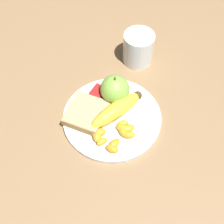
# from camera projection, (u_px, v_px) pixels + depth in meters

# --- Properties ---
(ground_plane) EXTENTS (3.00, 3.00, 0.00)m
(ground_plane) POSITION_uv_depth(u_px,v_px,m) (112.00, 119.00, 0.77)
(ground_plane) COLOR olive
(plate) EXTENTS (0.24, 0.24, 0.01)m
(plate) POSITION_uv_depth(u_px,v_px,m) (112.00, 117.00, 0.77)
(plate) COLOR silver
(plate) RESTS_ON ground_plane
(juice_glass) EXTENTS (0.08, 0.08, 0.09)m
(juice_glass) POSITION_uv_depth(u_px,v_px,m) (138.00, 49.00, 0.85)
(juice_glass) COLOR silver
(juice_glass) RESTS_ON ground_plane
(apple) EXTENTS (0.07, 0.07, 0.08)m
(apple) POSITION_uv_depth(u_px,v_px,m) (115.00, 89.00, 0.77)
(apple) COLOR #84BC47
(apple) RESTS_ON plate
(banana) EXTENTS (0.15, 0.09, 0.04)m
(banana) POSITION_uv_depth(u_px,v_px,m) (117.00, 109.00, 0.75)
(banana) COLOR yellow
(banana) RESTS_ON plate
(bread_slice) EXTENTS (0.11, 0.11, 0.02)m
(bread_slice) POSITION_uv_depth(u_px,v_px,m) (87.00, 113.00, 0.76)
(bread_slice) COLOR olive
(bread_slice) RESTS_ON plate
(fork) EXTENTS (0.05, 0.17, 0.00)m
(fork) POSITION_uv_depth(u_px,v_px,m) (118.00, 114.00, 0.77)
(fork) COLOR silver
(fork) RESTS_ON plate
(jam_packet) EXTENTS (0.04, 0.03, 0.02)m
(jam_packet) POSITION_uv_depth(u_px,v_px,m) (98.00, 93.00, 0.79)
(jam_packet) COLOR white
(jam_packet) RESTS_ON plate
(orange_segment_0) EXTENTS (0.03, 0.04, 0.02)m
(orange_segment_0) POSITION_uv_depth(u_px,v_px,m) (123.00, 128.00, 0.74)
(orange_segment_0) COLOR orange
(orange_segment_0) RESTS_ON plate
(orange_segment_1) EXTENTS (0.03, 0.04, 0.02)m
(orange_segment_1) POSITION_uv_depth(u_px,v_px,m) (129.00, 135.00, 0.73)
(orange_segment_1) COLOR orange
(orange_segment_1) RESTS_ON plate
(orange_segment_2) EXTENTS (0.04, 0.04, 0.02)m
(orange_segment_2) POSITION_uv_depth(u_px,v_px,m) (128.00, 128.00, 0.73)
(orange_segment_2) COLOR orange
(orange_segment_2) RESTS_ON plate
(orange_segment_3) EXTENTS (0.03, 0.03, 0.02)m
(orange_segment_3) POSITION_uv_depth(u_px,v_px,m) (123.00, 124.00, 0.74)
(orange_segment_3) COLOR orange
(orange_segment_3) RESTS_ON plate
(orange_segment_4) EXTENTS (0.03, 0.03, 0.02)m
(orange_segment_4) POSITION_uv_depth(u_px,v_px,m) (123.00, 133.00, 0.73)
(orange_segment_4) COLOR orange
(orange_segment_4) RESTS_ON plate
(orange_segment_5) EXTENTS (0.02, 0.03, 0.02)m
(orange_segment_5) POSITION_uv_depth(u_px,v_px,m) (112.00, 149.00, 0.71)
(orange_segment_5) COLOR orange
(orange_segment_5) RESTS_ON plate
(orange_segment_6) EXTENTS (0.04, 0.03, 0.02)m
(orange_segment_6) POSITION_uv_depth(u_px,v_px,m) (114.00, 144.00, 0.71)
(orange_segment_6) COLOR orange
(orange_segment_6) RESTS_ON plate
(orange_segment_7) EXTENTS (0.04, 0.04, 0.02)m
(orange_segment_7) POSITION_uv_depth(u_px,v_px,m) (97.00, 132.00, 0.73)
(orange_segment_7) COLOR orange
(orange_segment_7) RESTS_ON plate
(orange_segment_8) EXTENTS (0.03, 0.03, 0.01)m
(orange_segment_8) POSITION_uv_depth(u_px,v_px,m) (102.00, 142.00, 0.72)
(orange_segment_8) COLOR orange
(orange_segment_8) RESTS_ON plate
(orange_segment_9) EXTENTS (0.04, 0.04, 0.02)m
(orange_segment_9) POSITION_uv_depth(u_px,v_px,m) (98.00, 136.00, 0.72)
(orange_segment_9) COLOR orange
(orange_segment_9) RESTS_ON plate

